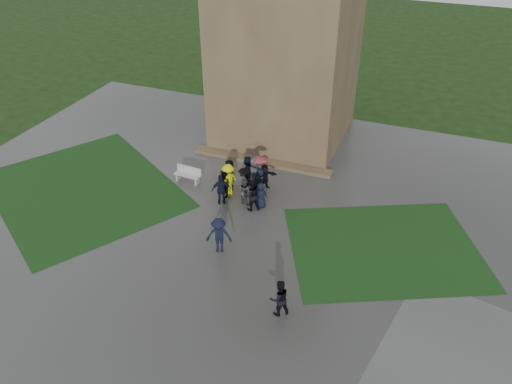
% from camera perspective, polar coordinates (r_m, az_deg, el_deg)
% --- Properties ---
extents(ground, '(120.00, 120.00, 0.00)m').
position_cam_1_polar(ground, '(23.63, -8.53, -8.81)').
color(ground, black).
extents(plaza, '(34.00, 34.00, 0.02)m').
position_cam_1_polar(plaza, '(24.93, -6.35, -5.94)').
color(plaza, '#393936').
rests_on(plaza, ground).
extents(lawn_inset_left, '(14.10, 13.46, 0.01)m').
position_cam_1_polar(lawn_inset_left, '(30.43, -19.08, 0.28)').
color(lawn_inset_left, black).
rests_on(lawn_inset_left, plaza).
extents(lawn_inset_right, '(11.12, 10.15, 0.01)m').
position_cam_1_polar(lawn_inset_right, '(25.35, 14.40, -6.16)').
color(lawn_inset_right, black).
rests_on(lawn_inset_right, plaza).
extents(tower_plinth, '(9.00, 0.80, 0.22)m').
position_cam_1_polar(tower_plinth, '(31.33, 0.66, 3.54)').
color(tower_plinth, brown).
rests_on(tower_plinth, plaza).
extents(bench, '(1.64, 0.60, 0.93)m').
position_cam_1_polar(bench, '(29.54, -7.78, 2.03)').
color(bench, beige).
rests_on(bench, plaza).
extents(visitor_cluster, '(3.30, 3.84, 2.42)m').
position_cam_1_polar(visitor_cluster, '(27.86, -1.35, 1.52)').
color(visitor_cluster, black).
rests_on(visitor_cluster, plaza).
extents(pedestrian_mid, '(1.36, 0.98, 1.90)m').
position_cam_1_polar(pedestrian_mid, '(23.84, -4.27, -4.98)').
color(pedestrian_mid, black).
rests_on(pedestrian_mid, plaza).
extents(pedestrian_near, '(0.96, 0.91, 1.74)m').
position_cam_1_polar(pedestrian_near, '(20.86, 2.68, -12.01)').
color(pedestrian_near, black).
rests_on(pedestrian_near, plaza).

